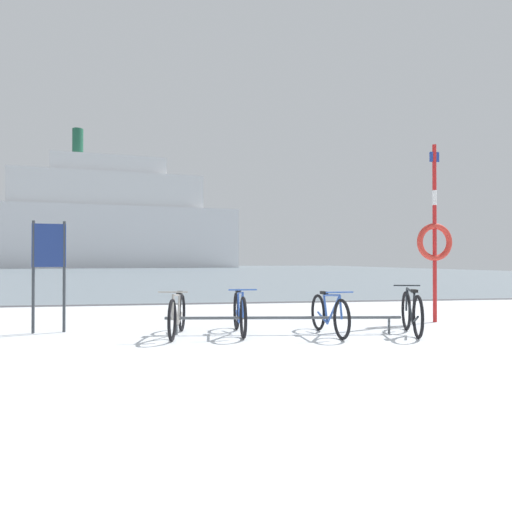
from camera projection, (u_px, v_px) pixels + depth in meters
ground at (186, 272)px, 57.47m from camera, size 80.00×132.00×0.08m
bike_rack at (284, 318)px, 8.20m from camera, size 3.97×0.62×0.31m
bicycle_0 at (177, 315)px, 8.01m from camera, size 0.46×1.73×0.77m
bicycle_1 at (240, 313)px, 8.24m from camera, size 0.46×1.73×0.79m
bicycle_2 at (329, 314)px, 8.15m from camera, size 0.46×1.73×0.76m
bicycle_3 at (412, 312)px, 8.22m from camera, size 0.60×1.60×0.82m
info_sign at (49, 257)px, 8.40m from camera, size 0.55×0.11×1.94m
rescue_post at (435, 238)px, 9.86m from camera, size 0.77×0.12×3.61m
ferry_ship at (114, 222)px, 89.42m from camera, size 45.36×16.66×25.14m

